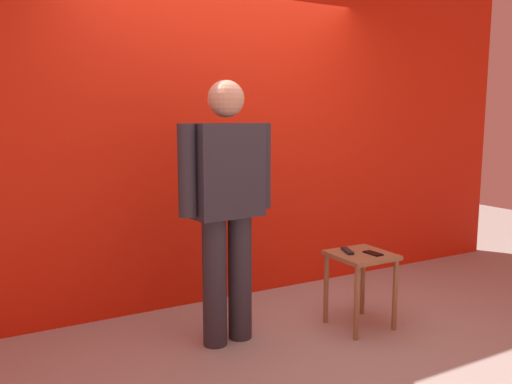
{
  "coord_description": "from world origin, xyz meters",
  "views": [
    {
      "loc": [
        -1.78,
        -2.59,
        1.51
      ],
      "look_at": [
        -0.06,
        0.55,
        0.99
      ],
      "focal_mm": 35.79,
      "sensor_mm": 36.0,
      "label": 1
    }
  ],
  "objects_px": {
    "cell_phone": "(373,253)",
    "standing_person": "(227,199)",
    "tv_remote": "(347,251)",
    "side_table": "(361,268)"
  },
  "relations": [
    {
      "from": "tv_remote",
      "to": "cell_phone",
      "type": "bearing_deg",
      "value": -24.69
    },
    {
      "from": "side_table",
      "to": "cell_phone",
      "type": "xyz_separation_m",
      "value": [
        0.06,
        -0.06,
        0.12
      ]
    },
    {
      "from": "standing_person",
      "to": "tv_remote",
      "type": "xyz_separation_m",
      "value": [
        0.88,
        -0.17,
        -0.42
      ]
    },
    {
      "from": "side_table",
      "to": "cell_phone",
      "type": "distance_m",
      "value": 0.14
    },
    {
      "from": "standing_person",
      "to": "side_table",
      "type": "bearing_deg",
      "value": -14.07
    },
    {
      "from": "standing_person",
      "to": "cell_phone",
      "type": "xyz_separation_m",
      "value": [
        1.01,
        -0.3,
        -0.43
      ]
    },
    {
      "from": "standing_person",
      "to": "tv_remote",
      "type": "bearing_deg",
      "value": -10.92
    },
    {
      "from": "cell_phone",
      "to": "standing_person",
      "type": "bearing_deg",
      "value": 161.75
    },
    {
      "from": "standing_person",
      "to": "side_table",
      "type": "distance_m",
      "value": 1.12
    },
    {
      "from": "standing_person",
      "to": "tv_remote",
      "type": "relative_size",
      "value": 10.33
    }
  ]
}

